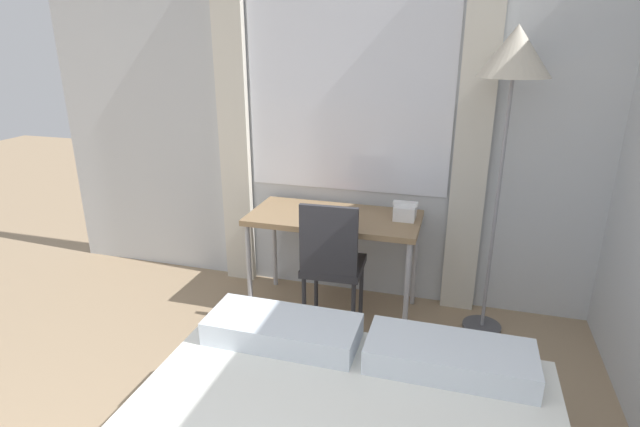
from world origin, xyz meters
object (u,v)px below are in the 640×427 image
object	(u,v)px
desk	(334,224)
telephone	(405,211)
standing_lamp	(514,66)
book	(326,213)
desk_chair	(332,259)

from	to	relation	value
desk	telephone	distance (m)	0.51
standing_lamp	book	size ratio (longest dim) A/B	7.25
desk_chair	standing_lamp	size ratio (longest dim) A/B	0.47
telephone	book	world-z (taller)	telephone
book	desk	bearing A→B (deg)	-2.94
desk_chair	telephone	xyz separation A→B (m)	(0.43, 0.35, 0.27)
desk_chair	telephone	size ratio (longest dim) A/B	5.58
desk_chair	book	size ratio (longest dim) A/B	3.42
telephone	book	distance (m)	0.56
desk_chair	standing_lamp	distance (m)	1.64
desk_chair	telephone	world-z (taller)	desk_chair
standing_lamp	book	world-z (taller)	standing_lamp
desk	desk_chair	world-z (taller)	desk_chair
desk_chair	desk	bearing A→B (deg)	99.03
book	desk_chair	bearing A→B (deg)	-66.80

